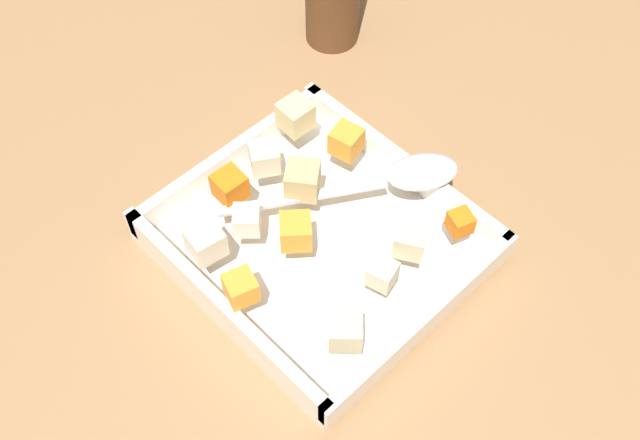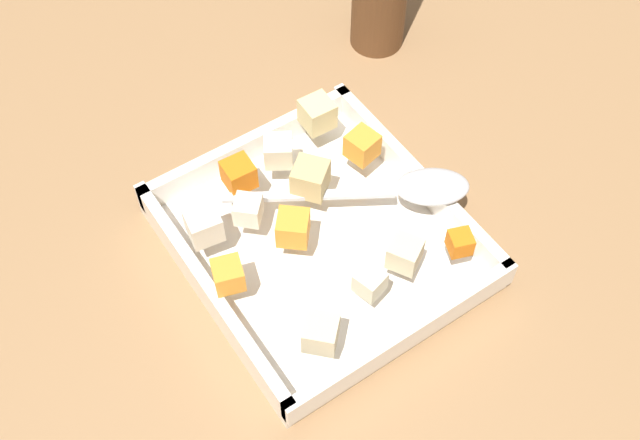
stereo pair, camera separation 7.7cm
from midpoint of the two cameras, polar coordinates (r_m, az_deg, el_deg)
The scene contains 16 objects.
ground_plane at distance 0.83m, azimuth -1.95°, elevation -1.57°, with size 4.00×4.00×0.00m, color #936D47.
baking_dish at distance 0.81m, azimuth -2.73°, elevation -1.96°, with size 0.29×0.27×0.05m.
carrot_chunk_corner_sw at distance 0.77m, azimuth 7.45°, elevation -0.36°, with size 0.02×0.02×0.02m, color orange.
carrot_chunk_heap_side at distance 0.73m, azimuth -8.84°, elevation -5.16°, with size 0.03×0.03×0.03m, color orange.
carrot_chunk_back_center at distance 0.83m, azimuth -0.74°, elevation 5.62°, with size 0.03×0.03×0.03m, color orange.
carrot_chunk_corner_se at distance 0.80m, azimuth -9.37°, elevation 2.27°, with size 0.03×0.03×0.03m, color orange.
carrot_chunk_front_center at distance 0.76m, azimuth -4.88°, elevation -0.89°, with size 0.03×0.03×0.03m, color orange.
potato_chunk_corner_ne at distance 0.73m, azimuth 1.58°, elevation -4.17°, with size 0.02×0.02×0.02m, color beige.
potato_chunk_mid_left at distance 0.70m, azimuth -1.29°, elevation -8.38°, with size 0.03×0.03×0.03m, color beige.
potato_chunk_far_left at distance 0.85m, azimuth -4.42°, elevation 7.47°, with size 0.03×0.03×0.03m, color #E0CC89.
potato_chunk_near_left at distance 0.79m, azimuth -3.94°, elevation 2.84°, with size 0.03×0.03×0.03m, color tan.
potato_chunk_rim_edge at distance 0.75m, azimuth 3.73°, elevation -1.74°, with size 0.03×0.03×0.03m, color beige.
potato_chunk_under_handle at distance 0.82m, azimuth -6.79°, elevation 4.39°, with size 0.03×0.03×0.03m, color beige.
parsnip_chunk_corner_nw at distance 0.76m, azimuth -11.25°, elevation -1.79°, with size 0.03×0.03×0.03m, color silver.
parsnip_chunk_near_right at distance 0.77m, azimuth -8.23°, elevation -0.22°, with size 0.03×0.03×0.03m, color silver.
serving_spoon at distance 0.81m, azimuth 3.85°, elevation 3.15°, with size 0.16×0.23×0.02m.
Camera 1 is at (0.32, -0.33, 0.69)m, focal length 43.74 mm.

